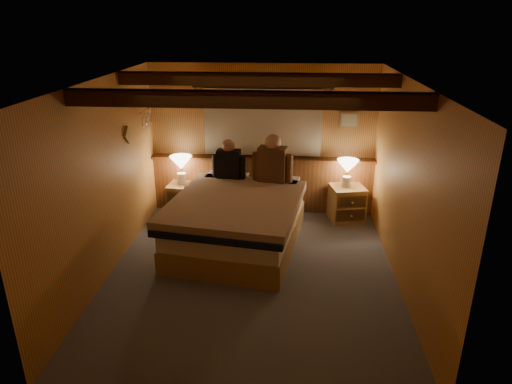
# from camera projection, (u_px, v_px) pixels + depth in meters

# --- Properties ---
(floor) EXTENTS (4.20, 4.20, 0.00)m
(floor) POSITION_uv_depth(u_px,v_px,m) (252.00, 273.00, 5.83)
(floor) COLOR #4C505B
(floor) RESTS_ON ground
(ceiling) EXTENTS (4.20, 4.20, 0.00)m
(ceiling) POSITION_uv_depth(u_px,v_px,m) (252.00, 82.00, 4.96)
(ceiling) COLOR tan
(ceiling) RESTS_ON wall_back
(wall_back) EXTENTS (3.60, 0.00, 3.60)m
(wall_back) POSITION_uv_depth(u_px,v_px,m) (263.00, 140.00, 7.35)
(wall_back) COLOR #DA9B4E
(wall_back) RESTS_ON floor
(wall_left) EXTENTS (0.00, 4.20, 4.20)m
(wall_left) POSITION_uv_depth(u_px,v_px,m) (104.00, 181.00, 5.52)
(wall_left) COLOR #DA9B4E
(wall_left) RESTS_ON floor
(wall_right) EXTENTS (0.00, 4.20, 4.20)m
(wall_right) POSITION_uv_depth(u_px,v_px,m) (407.00, 189.00, 5.27)
(wall_right) COLOR #DA9B4E
(wall_right) RESTS_ON floor
(wall_front) EXTENTS (3.60, 0.00, 3.60)m
(wall_front) POSITION_uv_depth(u_px,v_px,m) (229.00, 281.00, 3.44)
(wall_front) COLOR #DA9B4E
(wall_front) RESTS_ON floor
(wainscot) EXTENTS (3.60, 0.23, 0.94)m
(wainscot) POSITION_uv_depth(u_px,v_px,m) (262.00, 183.00, 7.54)
(wainscot) COLOR brown
(wainscot) RESTS_ON wall_back
(curtain_window) EXTENTS (2.18, 0.09, 1.11)m
(curtain_window) POSITION_uv_depth(u_px,v_px,m) (263.00, 121.00, 7.16)
(curtain_window) COLOR #3F260F
(curtain_window) RESTS_ON wall_back
(ceiling_beams) EXTENTS (3.60, 1.65, 0.16)m
(ceiling_beams) POSITION_uv_depth(u_px,v_px,m) (253.00, 88.00, 5.13)
(ceiling_beams) COLOR #3F260F
(ceiling_beams) RESTS_ON ceiling
(coat_rail) EXTENTS (0.05, 0.55, 0.24)m
(coat_rail) POSITION_uv_depth(u_px,v_px,m) (146.00, 116.00, 6.81)
(coat_rail) COLOR silver
(coat_rail) RESTS_ON wall_left
(framed_print) EXTENTS (0.30, 0.04, 0.25)m
(framed_print) POSITION_uv_depth(u_px,v_px,m) (349.00, 120.00, 7.10)
(framed_print) COLOR tan
(framed_print) RESTS_ON wall_back
(bed) EXTENTS (1.97, 2.40, 0.74)m
(bed) POSITION_uv_depth(u_px,v_px,m) (238.00, 220.00, 6.40)
(bed) COLOR #AB8749
(bed) RESTS_ON floor
(nightstand_left) EXTENTS (0.51, 0.47, 0.52)m
(nightstand_left) POSITION_uv_depth(u_px,v_px,m) (184.00, 199.00, 7.46)
(nightstand_left) COLOR #AB8749
(nightstand_left) RESTS_ON floor
(nightstand_right) EXTENTS (0.59, 0.55, 0.56)m
(nightstand_right) POSITION_uv_depth(u_px,v_px,m) (347.00, 203.00, 7.25)
(nightstand_right) COLOR #AB8749
(nightstand_right) RESTS_ON floor
(lamp_left) EXTENTS (0.35, 0.35, 0.46)m
(lamp_left) POSITION_uv_depth(u_px,v_px,m) (181.00, 164.00, 7.29)
(lamp_left) COLOR silver
(lamp_left) RESTS_ON nightstand_left
(lamp_right) EXTENTS (0.33, 0.33, 0.44)m
(lamp_right) POSITION_uv_depth(u_px,v_px,m) (348.00, 168.00, 7.06)
(lamp_right) COLOR silver
(lamp_right) RESTS_ON nightstand_right
(person_left) EXTENTS (0.52, 0.23, 0.63)m
(person_left) POSITION_uv_depth(u_px,v_px,m) (229.00, 162.00, 6.95)
(person_left) COLOR black
(person_left) RESTS_ON bed
(person_right) EXTENTS (0.61, 0.32, 0.75)m
(person_right) POSITION_uv_depth(u_px,v_px,m) (272.00, 162.00, 6.78)
(person_right) COLOR #513520
(person_right) RESTS_ON bed
(duffel_bag) EXTENTS (0.55, 0.40, 0.36)m
(duffel_bag) POSITION_uv_depth(u_px,v_px,m) (198.00, 217.00, 7.07)
(duffel_bag) COLOR black
(duffel_bag) RESTS_ON floor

